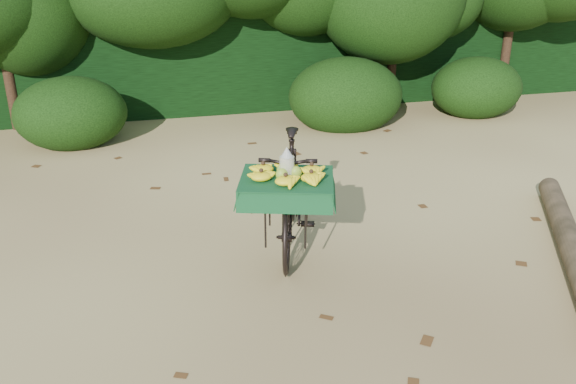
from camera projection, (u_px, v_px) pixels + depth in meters
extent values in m
plane|color=#D5BE72|center=(344.00, 247.00, 6.47)|extent=(80.00, 80.00, 0.00)
imported|color=black|center=(290.00, 193.00, 6.31)|extent=(1.12, 2.05, 1.18)
cube|color=black|center=(287.00, 180.00, 5.61)|extent=(0.56, 0.62, 0.03)
cube|color=#155026|center=(287.00, 178.00, 5.60)|extent=(1.03, 0.93, 0.01)
ellipsoid|color=olive|center=(296.00, 172.00, 5.57)|extent=(0.11, 0.09, 0.13)
ellipsoid|color=olive|center=(283.00, 170.00, 5.64)|extent=(0.11, 0.09, 0.13)
ellipsoid|color=olive|center=(282.00, 174.00, 5.52)|extent=(0.11, 0.09, 0.13)
cylinder|color=#EAE5C6|center=(287.00, 166.00, 5.57)|extent=(0.14, 0.14, 0.18)
cylinder|color=brown|center=(573.00, 250.00, 6.15)|extent=(1.85, 3.14, 0.25)
cube|color=black|center=(239.00, 56.00, 11.74)|extent=(26.00, 1.80, 1.80)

